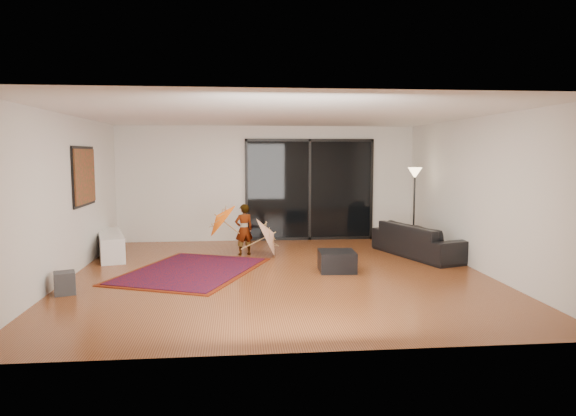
{
  "coord_description": "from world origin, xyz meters",
  "views": [
    {
      "loc": [
        -0.7,
        -8.6,
        2.06
      ],
      "look_at": [
        0.18,
        0.37,
        1.1
      ],
      "focal_mm": 32.0,
      "sensor_mm": 36.0,
      "label": 1
    }
  ],
  "objects": [
    {
      "name": "wall_front",
      "position": [
        0.0,
        -3.5,
        1.35
      ],
      "size": [
        7.0,
        0.0,
        7.0
      ],
      "primitive_type": "plane",
      "rotation": [
        -1.57,
        0.0,
        0.0
      ],
      "color": "silver",
      "rests_on": "floor"
    },
    {
      "name": "wall_left",
      "position": [
        -3.5,
        0.0,
        1.35
      ],
      "size": [
        0.0,
        7.0,
        7.0
      ],
      "primitive_type": "plane",
      "rotation": [
        1.57,
        0.0,
        1.57
      ],
      "color": "silver",
      "rests_on": "floor"
    },
    {
      "name": "painting",
      "position": [
        -3.46,
        1.0,
        1.65
      ],
      "size": [
        0.04,
        1.28,
        1.08
      ],
      "color": "black",
      "rests_on": "wall_left"
    },
    {
      "name": "sofa",
      "position": [
        2.95,
        1.28,
        0.32
      ],
      "size": [
        1.52,
        2.38,
        0.65
      ],
      "primitive_type": "imported",
      "rotation": [
        0.0,
        0.0,
        1.89
      ],
      "color": "black",
      "rests_on": "floor"
    },
    {
      "name": "ottoman",
      "position": [
        1.02,
        0.14,
        0.18
      ],
      "size": [
        0.65,
        0.65,
        0.36
      ],
      "primitive_type": "cube",
      "rotation": [
        0.0,
        0.0,
        -0.05
      ],
      "color": "black",
      "rests_on": "floor"
    },
    {
      "name": "media_console",
      "position": [
        -3.25,
        1.83,
        0.24
      ],
      "size": [
        0.91,
        1.79,
        0.48
      ],
      "primitive_type": "cube",
      "rotation": [
        0.0,
        0.0,
        0.29
      ],
      "color": "white",
      "rests_on": "floor"
    },
    {
      "name": "persian_rug",
      "position": [
        -1.52,
        0.37,
        0.01
      ],
      "size": [
        2.89,
        3.32,
        0.02
      ],
      "rotation": [
        0.0,
        0.0,
        -0.39
      ],
      "color": "#601A08",
      "rests_on": "floor"
    },
    {
      "name": "wall_right",
      "position": [
        3.5,
        0.0,
        1.35
      ],
      "size": [
        0.0,
        7.0,
        7.0
      ],
      "primitive_type": "plane",
      "rotation": [
        1.57,
        0.0,
        -1.57
      ],
      "color": "silver",
      "rests_on": "floor"
    },
    {
      "name": "wall_back",
      "position": [
        0.0,
        3.5,
        1.35
      ],
      "size": [
        7.0,
        0.0,
        7.0
      ],
      "primitive_type": "plane",
      "rotation": [
        1.57,
        0.0,
        0.0
      ],
      "color": "silver",
      "rests_on": "floor"
    },
    {
      "name": "floor",
      "position": [
        0.0,
        0.0,
        0.0
      ],
      "size": [
        7.0,
        7.0,
        0.0
      ],
      "primitive_type": "plane",
      "color": "brown",
      "rests_on": "ground"
    },
    {
      "name": "parasol_orange",
      "position": [
        -1.14,
        1.7,
        0.73
      ],
      "size": [
        0.62,
        0.78,
        0.86
      ],
      "rotation": [
        0.0,
        -0.89,
        0.0
      ],
      "color": "#FF640D",
      "rests_on": "child"
    },
    {
      "name": "ceiling",
      "position": [
        0.0,
        0.0,
        2.7
      ],
      "size": [
        7.0,
        7.0,
        0.0
      ],
      "primitive_type": "plane",
      "rotation": [
        3.14,
        0.0,
        0.0
      ],
      "color": "white",
      "rests_on": "wall_back"
    },
    {
      "name": "parasol_white",
      "position": [
        0.01,
        1.6,
        0.5
      ],
      "size": [
        0.54,
        0.84,
        0.92
      ],
      "rotation": [
        0.0,
        1.12,
        0.0
      ],
      "color": "silver",
      "rests_on": "floor"
    },
    {
      "name": "child",
      "position": [
        -0.59,
        1.75,
        0.52
      ],
      "size": [
        0.44,
        0.36,
        1.04
      ],
      "primitive_type": "imported",
      "rotation": [
        0.0,
        0.0,
        3.48
      ],
      "color": "#999999",
      "rests_on": "floor"
    },
    {
      "name": "floor_lamp",
      "position": [
        3.1,
        2.13,
        1.39
      ],
      "size": [
        0.3,
        0.3,
        1.76
      ],
      "color": "black",
      "rests_on": "floor"
    },
    {
      "name": "sliding_door",
      "position": [
        1.0,
        3.47,
        1.2
      ],
      "size": [
        3.06,
        0.07,
        2.4
      ],
      "color": "black",
      "rests_on": "wall_back"
    },
    {
      "name": "speaker",
      "position": [
        -3.25,
        -0.94,
        0.17
      ],
      "size": [
        0.37,
        0.37,
        0.33
      ],
      "primitive_type": "cube",
      "rotation": [
        0.0,
        0.0,
        0.35
      ],
      "color": "#424244",
      "rests_on": "floor"
    }
  ]
}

